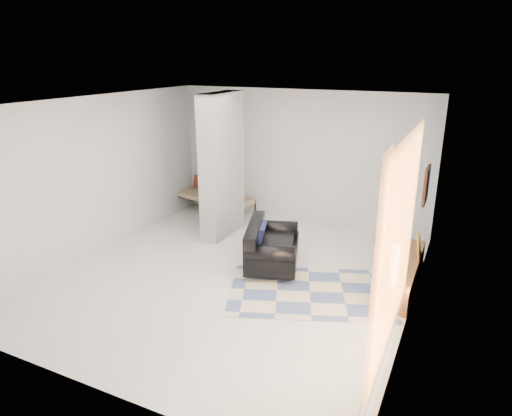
% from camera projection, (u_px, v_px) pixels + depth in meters
% --- Properties ---
extents(floor, '(6.00, 6.00, 0.00)m').
position_uv_depth(floor, '(234.00, 276.00, 7.49)').
color(floor, silver).
rests_on(floor, ground).
extents(ceiling, '(6.00, 6.00, 0.00)m').
position_uv_depth(ceiling, '(231.00, 102.00, 6.60)').
color(ceiling, white).
rests_on(ceiling, wall_back).
extents(wall_back, '(6.00, 0.00, 6.00)m').
position_uv_depth(wall_back, '(300.00, 157.00, 9.61)').
color(wall_back, silver).
rests_on(wall_back, ground).
extents(wall_front, '(6.00, 0.00, 6.00)m').
position_uv_depth(wall_front, '(88.00, 274.00, 4.48)').
color(wall_front, silver).
rests_on(wall_front, ground).
extents(wall_left, '(0.00, 6.00, 6.00)m').
position_uv_depth(wall_left, '(98.00, 175.00, 8.17)').
color(wall_left, silver).
rests_on(wall_left, ground).
extents(wall_right, '(0.00, 6.00, 6.00)m').
position_uv_depth(wall_right, '(419.00, 221.00, 5.92)').
color(wall_right, silver).
rests_on(wall_right, ground).
extents(partition_column, '(0.35, 1.20, 2.80)m').
position_uv_depth(partition_column, '(222.00, 166.00, 8.87)').
color(partition_column, '#A9AEB0').
rests_on(partition_column, floor).
extents(hallway_door, '(0.85, 0.06, 2.04)m').
position_uv_depth(hallway_door, '(214.00, 166.00, 10.56)').
color(hallway_door, silver).
rests_on(hallway_door, floor).
extents(curtain, '(0.00, 2.55, 2.55)m').
position_uv_depth(curtain, '(398.00, 249.00, 4.96)').
color(curtain, '#FF9943').
rests_on(curtain, wall_right).
extents(wall_art, '(0.04, 0.45, 0.55)m').
position_uv_depth(wall_art, '(426.00, 185.00, 6.62)').
color(wall_art, black).
rests_on(wall_art, wall_right).
extents(media_console, '(0.45, 2.01, 0.80)m').
position_uv_depth(media_console, '(402.00, 272.00, 7.17)').
color(media_console, brown).
rests_on(media_console, floor).
extents(loveseat, '(1.22, 1.59, 0.76)m').
position_uv_depth(loveseat, '(270.00, 246.00, 7.75)').
color(loveseat, silver).
rests_on(loveseat, floor).
extents(daybed, '(1.95, 1.16, 0.77)m').
position_uv_depth(daybed, '(214.00, 195.00, 10.40)').
color(daybed, black).
rests_on(daybed, floor).
extents(area_rug, '(2.86, 2.39, 0.01)m').
position_uv_depth(area_rug, '(310.00, 292.00, 6.98)').
color(area_rug, beige).
rests_on(area_rug, floor).
extents(cylinder_lamp, '(0.11, 0.11, 0.61)m').
position_uv_depth(cylinder_lamp, '(394.00, 265.00, 6.27)').
color(cylinder_lamp, silver).
rests_on(cylinder_lamp, media_console).
extents(bronze_figurine, '(0.13, 0.13, 0.24)m').
position_uv_depth(bronze_figurine, '(406.00, 242.00, 7.51)').
color(bronze_figurine, '#322516').
rests_on(bronze_figurine, media_console).
extents(vase, '(0.21, 0.21, 0.20)m').
position_uv_depth(vase, '(398.00, 261.00, 6.89)').
color(vase, silver).
rests_on(vase, media_console).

